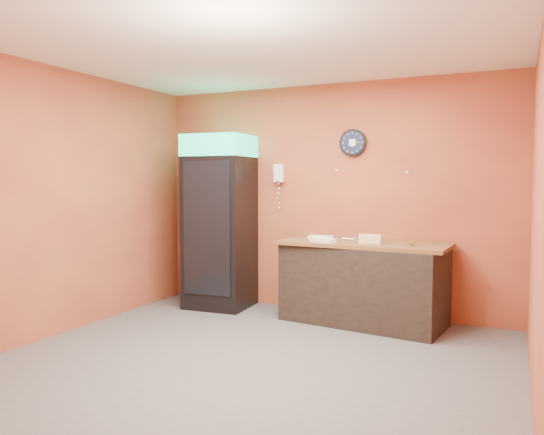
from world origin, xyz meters
The scene contains 15 objects.
floor centered at (0.00, 0.00, 0.00)m, with size 4.50×4.50×0.00m, color #47474C.
back_wall centered at (0.00, 2.00, 1.40)m, with size 4.50×0.02×2.80m, color #AB5A30.
left_wall centered at (-2.25, 0.00, 1.40)m, with size 0.02×4.00×2.80m, color #AB5A30.
right_wall centered at (2.25, 0.00, 1.40)m, with size 0.02×4.00×2.80m, color #AB5A30.
ceiling centered at (0.00, 0.00, 2.80)m, with size 4.50×4.00×0.02m, color white.
beverage_cooler centered at (-1.34, 1.60, 1.07)m, with size 0.82×0.83×2.20m.
prep_counter centered at (0.55, 1.60, 0.44)m, with size 1.78×0.79×0.89m, color black.
wall_clock centered at (0.31, 1.97, 2.07)m, with size 0.33×0.06×0.33m.
wall_phone centered at (-0.65, 1.95, 1.72)m, with size 0.12×0.11×0.23m.
butcher_paper centered at (0.55, 1.60, 0.91)m, with size 1.88×0.80×0.04m, color brown.
sub_roll_stack centered at (0.66, 1.48, 0.98)m, with size 0.25×0.11×0.10m.
wrapped_sandwich_left centered at (0.08, 1.54, 0.95)m, with size 0.29×0.11×0.04m, color white.
wrapped_sandwich_mid centered at (0.14, 1.40, 0.95)m, with size 0.31×0.12×0.04m, color white.
wrapped_sandwich_right centered at (0.01, 1.68, 0.95)m, with size 0.29×0.11×0.04m, color white.
kitchen_tool centered at (0.43, 1.74, 0.96)m, with size 0.07×0.07×0.07m, color silver.
Camera 1 is at (2.12, -4.23, 1.62)m, focal length 35.00 mm.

